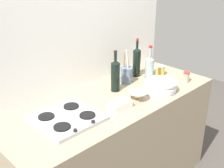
{
  "coord_description": "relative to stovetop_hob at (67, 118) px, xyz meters",
  "views": [
    {
      "loc": [
        -1.37,
        -1.4,
        1.88
      ],
      "look_at": [
        0.0,
        0.0,
        1.02
      ],
      "focal_mm": 46.27,
      "sensor_mm": 36.0,
      "label": 1
    }
  ],
  "objects": [
    {
      "name": "wine_bottle_mid_left",
      "position": [
        0.91,
        0.19,
        0.12
      ],
      "size": [
        0.07,
        0.07,
        0.34
      ],
      "color": "black",
      "rests_on": "counter_block"
    },
    {
      "name": "plate_stack",
      "position": [
        0.79,
        -0.16,
        0.03
      ],
      "size": [
        0.27,
        0.26,
        0.09
      ],
      "color": "white",
      "rests_on": "counter_block"
    },
    {
      "name": "condiment_jar_rear",
      "position": [
        1.1,
        -0.2,
        0.03
      ],
      "size": [
        0.05,
        0.05,
        0.09
      ],
      "color": "#9E998C",
      "rests_on": "counter_block"
    },
    {
      "name": "butter_dish",
      "position": [
        0.35,
        -0.14,
        0.02
      ],
      "size": [
        0.17,
        0.09,
        0.06
      ],
      "primitive_type": "cube",
      "rotation": [
        0.0,
        0.0,
        -0.01
      ],
      "color": "white",
      "rests_on": "counter_block"
    },
    {
      "name": "utensil_crock",
      "position": [
        0.73,
        0.15,
        0.06
      ],
      "size": [
        0.1,
        0.1,
        0.29
      ],
      "color": "slate",
      "rests_on": "counter_block"
    },
    {
      "name": "counter_block",
      "position": [
        0.43,
        0.02,
        -0.46
      ],
      "size": [
        1.8,
        0.7,
        0.9
      ],
      "primitive_type": "cube",
      "color": "tan",
      "rests_on": "ground"
    },
    {
      "name": "condiment_jar_spare",
      "position": [
        1.08,
        0.05,
        0.03
      ],
      "size": [
        0.07,
        0.07,
        0.09
      ],
      "color": "gold",
      "rests_on": "counter_block"
    },
    {
      "name": "stovetop_hob",
      "position": [
        0.0,
        0.0,
        0.0
      ],
      "size": [
        0.41,
        0.39,
        0.04
      ],
      "color": "#B2B2B7",
      "rests_on": "counter_block"
    },
    {
      "name": "backsplash_panel",
      "position": [
        0.43,
        0.4,
        0.38
      ],
      "size": [
        1.9,
        0.06,
        2.58
      ],
      "primitive_type": "cube",
      "color": "white",
      "rests_on": "ground"
    },
    {
      "name": "mixing_bowl",
      "position": [
        0.55,
        -0.13,
        0.02
      ],
      "size": [
        0.15,
        0.15,
        0.07
      ],
      "color": "beige",
      "rests_on": "counter_block"
    },
    {
      "name": "wine_bottle_leftmost",
      "position": [
        0.55,
        0.1,
        0.12
      ],
      "size": [
        0.07,
        0.07,
        0.33
      ],
      "color": "black",
      "rests_on": "counter_block"
    },
    {
      "name": "condiment_jar_front",
      "position": [
        0.95,
        0.05,
        0.03
      ],
      "size": [
        0.07,
        0.07,
        0.09
      ],
      "color": "gold",
      "rests_on": "counter_block"
    },
    {
      "name": "wine_bottle_mid_right",
      "position": [
        0.85,
        -0.0,
        0.12
      ],
      "size": [
        0.07,
        0.07,
        0.33
      ],
      "color": "gray",
      "rests_on": "counter_block"
    }
  ]
}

